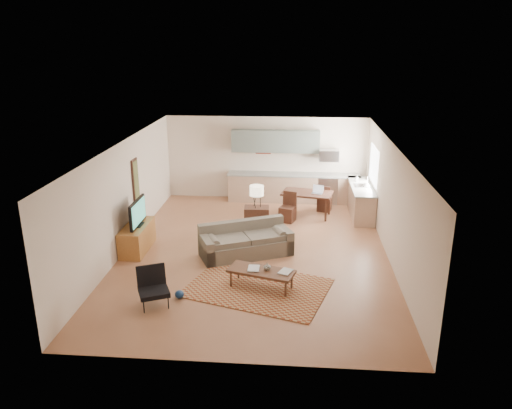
# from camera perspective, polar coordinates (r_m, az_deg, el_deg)

# --- Properties ---
(room) EXTENTS (9.00, 9.00, 9.00)m
(room) POSITION_cam_1_polar(r_m,az_deg,el_deg) (12.01, -0.12, 0.45)
(room) COLOR #9B6040
(room) RESTS_ON ground
(kitchen_counter_back) EXTENTS (4.26, 0.64, 0.92)m
(kitchen_counter_back) POSITION_cam_1_polar(r_m,az_deg,el_deg) (16.23, 4.28, 1.93)
(kitchen_counter_back) COLOR tan
(kitchen_counter_back) RESTS_ON ground
(kitchen_counter_right) EXTENTS (0.64, 2.26, 0.92)m
(kitchen_counter_right) POSITION_cam_1_polar(r_m,az_deg,el_deg) (15.23, 11.89, 0.46)
(kitchen_counter_right) COLOR tan
(kitchen_counter_right) RESTS_ON ground
(kitchen_range) EXTENTS (0.62, 0.62, 0.90)m
(kitchen_range) POSITION_cam_1_polar(r_m,az_deg,el_deg) (16.27, 8.16, 1.79)
(kitchen_range) COLOR #A5A8AD
(kitchen_range) RESTS_ON ground
(kitchen_microwave) EXTENTS (0.62, 0.40, 0.35)m
(kitchen_microwave) POSITION_cam_1_polar(r_m,az_deg,el_deg) (16.01, 8.33, 5.59)
(kitchen_microwave) COLOR #A5A8AD
(kitchen_microwave) RESTS_ON room
(upper_cabinets) EXTENTS (2.80, 0.34, 0.70)m
(upper_cabinets) POSITION_cam_1_polar(r_m,az_deg,el_deg) (16.03, 2.25, 7.25)
(upper_cabinets) COLOR slate
(upper_cabinets) RESTS_ON room
(window_right) EXTENTS (0.02, 1.40, 1.05)m
(window_right) POSITION_cam_1_polar(r_m,az_deg,el_deg) (14.98, 13.30, 4.40)
(window_right) COLOR white
(window_right) RESTS_ON room
(wall_art_left) EXTENTS (0.06, 0.42, 1.10)m
(wall_art_left) POSITION_cam_1_polar(r_m,az_deg,el_deg) (13.43, -13.58, 2.78)
(wall_art_left) COLOR olive
(wall_art_left) RESTS_ON room
(triptych) EXTENTS (1.70, 0.04, 0.50)m
(triptych) POSITION_cam_1_polar(r_m,az_deg,el_deg) (16.23, 0.84, 6.68)
(triptych) COLOR beige
(triptych) RESTS_ON room
(rug) EXTENTS (3.33, 2.76, 0.02)m
(rug) POSITION_cam_1_polar(r_m,az_deg,el_deg) (10.78, 0.17, -9.47)
(rug) COLOR maroon
(rug) RESTS_ON floor
(sofa) EXTENTS (2.49, 1.85, 0.80)m
(sofa) POSITION_cam_1_polar(r_m,az_deg,el_deg) (12.17, -1.15, -4.08)
(sofa) COLOR #665D4F
(sofa) RESTS_ON floor
(coffee_table) EXTENTS (1.51, 0.95, 0.43)m
(coffee_table) POSITION_cam_1_polar(r_m,az_deg,el_deg) (10.70, 0.59, -8.50)
(coffee_table) COLOR #492919
(coffee_table) RESTS_ON floor
(book_a) EXTENTS (0.25, 0.33, 0.03)m
(book_a) POSITION_cam_1_polar(r_m,az_deg,el_deg) (10.65, -0.93, -7.30)
(book_a) COLOR maroon
(book_a) RESTS_ON coffee_table
(book_b) EXTENTS (0.48, 0.50, 0.02)m
(book_b) POSITION_cam_1_polar(r_m,az_deg,el_deg) (10.57, 2.81, -7.53)
(book_b) COLOR navy
(book_b) RESTS_ON coffee_table
(vase) EXTENTS (0.16, 0.16, 0.16)m
(vase) POSITION_cam_1_polar(r_m,az_deg,el_deg) (10.58, 1.28, -7.09)
(vase) COLOR black
(vase) RESTS_ON coffee_table
(armchair) EXTENTS (0.88, 0.88, 0.76)m
(armchair) POSITION_cam_1_polar(r_m,az_deg,el_deg) (10.19, -11.64, -9.32)
(armchair) COLOR black
(armchair) RESTS_ON floor
(tv_credenza) EXTENTS (0.55, 1.43, 0.66)m
(tv_credenza) POSITION_cam_1_polar(r_m,az_deg,el_deg) (12.85, -13.42, -3.69)
(tv_credenza) COLOR #935A28
(tv_credenza) RESTS_ON floor
(tv) EXTENTS (0.11, 1.10, 0.66)m
(tv) POSITION_cam_1_polar(r_m,az_deg,el_deg) (12.60, -13.40, -0.93)
(tv) COLOR black
(tv) RESTS_ON tv_credenza
(console_table) EXTENTS (0.68, 0.48, 0.77)m
(console_table) POSITION_cam_1_polar(r_m,az_deg,el_deg) (13.48, 0.07, -1.84)
(console_table) COLOR #371D15
(console_table) RESTS_ON floor
(table_lamp) EXTENTS (0.41, 0.41, 0.62)m
(table_lamp) POSITION_cam_1_polar(r_m,az_deg,el_deg) (13.26, 0.07, 0.96)
(table_lamp) COLOR beige
(table_lamp) RESTS_ON console_table
(dining_table) EXTENTS (1.59, 1.12, 0.73)m
(dining_table) POSITION_cam_1_polar(r_m,az_deg,el_deg) (14.95, 5.81, 0.05)
(dining_table) COLOR #371D15
(dining_table) RESTS_ON floor
(dining_chair_near) EXTENTS (0.53, 0.55, 0.86)m
(dining_chair_near) POSITION_cam_1_polar(r_m,az_deg,el_deg) (14.43, 3.63, -0.30)
(dining_chair_near) COLOR #371D15
(dining_chair_near) RESTS_ON floor
(dining_chair_far) EXTENTS (0.49, 0.51, 0.83)m
(dining_chair_far) POSITION_cam_1_polar(r_m,az_deg,el_deg) (15.45, 7.86, 0.77)
(dining_chair_far) COLOR #371D15
(dining_chair_far) RESTS_ON floor
(laptop) EXTENTS (0.37, 0.32, 0.23)m
(laptop) POSITION_cam_1_polar(r_m,az_deg,el_deg) (14.72, 7.01, 1.69)
(laptop) COLOR #A5A8AD
(laptop) RESTS_ON dining_table
(soap_bottle) EXTENTS (0.09, 0.09, 0.19)m
(soap_bottle) POSITION_cam_1_polar(r_m,az_deg,el_deg) (15.49, 11.47, 2.93)
(soap_bottle) COLOR beige
(soap_bottle) RESTS_ON kitchen_counter_right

